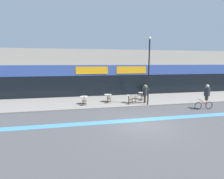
# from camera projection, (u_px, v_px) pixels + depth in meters

# --- Properties ---
(ground_plane) EXTENTS (120.00, 120.00, 0.00)m
(ground_plane) POSITION_uv_depth(u_px,v_px,m) (144.00, 125.00, 11.23)
(ground_plane) COLOR #424244
(sidewalk_slab) EXTENTS (40.00, 5.50, 0.12)m
(sidewalk_slab) POSITION_uv_depth(u_px,v_px,m) (117.00, 101.00, 18.24)
(sidewalk_slab) COLOR slate
(sidewalk_slab) RESTS_ON ground
(storefront_facade) EXTENTS (40.00, 4.06, 5.50)m
(storefront_facade) POSITION_uv_depth(u_px,v_px,m) (109.00, 72.00, 22.39)
(storefront_facade) COLOR #B2A899
(storefront_facade) RESTS_ON ground
(bike_lane_stripe) EXTENTS (36.00, 0.70, 0.01)m
(bike_lane_stripe) POSITION_uv_depth(u_px,v_px,m) (138.00, 120.00, 12.26)
(bike_lane_stripe) COLOR #3D7AB7
(bike_lane_stripe) RESTS_ON ground
(bistro_table_0) EXTENTS (0.76, 0.76, 0.74)m
(bistro_table_0) POSITION_uv_depth(u_px,v_px,m) (84.00, 99.00, 16.42)
(bistro_table_0) COLOR black
(bistro_table_0) RESTS_ON sidewalk_slab
(bistro_table_1) EXTENTS (0.76, 0.76, 0.74)m
(bistro_table_1) POSITION_uv_depth(u_px,v_px,m) (108.00, 97.00, 17.36)
(bistro_table_1) COLOR black
(bistro_table_1) RESTS_ON sidewalk_slab
(bistro_table_2) EXTENTS (0.62, 0.62, 0.76)m
(bistro_table_2) POSITION_uv_depth(u_px,v_px,m) (129.00, 97.00, 16.91)
(bistro_table_2) COLOR black
(bistro_table_2) RESTS_ON sidewalk_slab
(bistro_table_3) EXTENTS (0.67, 0.67, 0.74)m
(bistro_table_3) POSITION_uv_depth(u_px,v_px,m) (141.00, 94.00, 18.53)
(bistro_table_3) COLOR black
(bistro_table_3) RESTS_ON sidewalk_slab
(cafe_chair_0_near) EXTENTS (0.45, 0.60, 0.90)m
(cafe_chair_0_near) POSITION_uv_depth(u_px,v_px,m) (84.00, 100.00, 15.81)
(cafe_chair_0_near) COLOR #4C3823
(cafe_chair_0_near) RESTS_ON sidewalk_slab
(cafe_chair_1_near) EXTENTS (0.41, 0.58, 0.90)m
(cafe_chair_1_near) POSITION_uv_depth(u_px,v_px,m) (109.00, 98.00, 16.76)
(cafe_chair_1_near) COLOR #4C3823
(cafe_chair_1_near) RESTS_ON sidewalk_slab
(cafe_chair_2_near) EXTENTS (0.41, 0.58, 0.90)m
(cafe_chair_2_near) POSITION_uv_depth(u_px,v_px,m) (131.00, 99.00, 16.30)
(cafe_chair_2_near) COLOR #4C3823
(cafe_chair_2_near) RESTS_ON sidewalk_slab
(cafe_chair_2_side) EXTENTS (0.60, 0.45, 0.90)m
(cafe_chair_2_side) POSITION_uv_depth(u_px,v_px,m) (135.00, 97.00, 17.02)
(cafe_chair_2_side) COLOR #4C3823
(cafe_chair_2_side) RESTS_ON sidewalk_slab
(cafe_chair_3_near) EXTENTS (0.40, 0.57, 0.90)m
(cafe_chair_3_near) POSITION_uv_depth(u_px,v_px,m) (143.00, 96.00, 17.93)
(cafe_chair_3_near) COLOR #4C3823
(cafe_chair_3_near) RESTS_ON sidewalk_slab
(planter_pot) EXTENTS (0.79, 0.79, 1.21)m
(planter_pot) POSITION_uv_depth(u_px,v_px,m) (146.00, 90.00, 20.71)
(planter_pot) COLOR #4C4C51
(planter_pot) RESTS_ON sidewalk_slab
(lamp_post) EXTENTS (0.26, 0.26, 6.13)m
(lamp_post) POSITION_uv_depth(u_px,v_px,m) (149.00, 67.00, 15.74)
(lamp_post) COLOR black
(lamp_post) RESTS_ON sidewalk_slab
(cyclist_0) EXTENTS (1.69, 0.52, 2.16)m
(cyclist_0) POSITION_uv_depth(u_px,v_px,m) (206.00, 95.00, 14.90)
(cyclist_0) COLOR black
(cyclist_0) RESTS_ON ground
(pedestrian_near_end) EXTENTS (0.49, 0.49, 1.78)m
(pedestrian_near_end) POSITION_uv_depth(u_px,v_px,m) (145.00, 92.00, 16.84)
(pedestrian_near_end) COLOR #4C3D2D
(pedestrian_near_end) RESTS_ON sidewalk_slab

